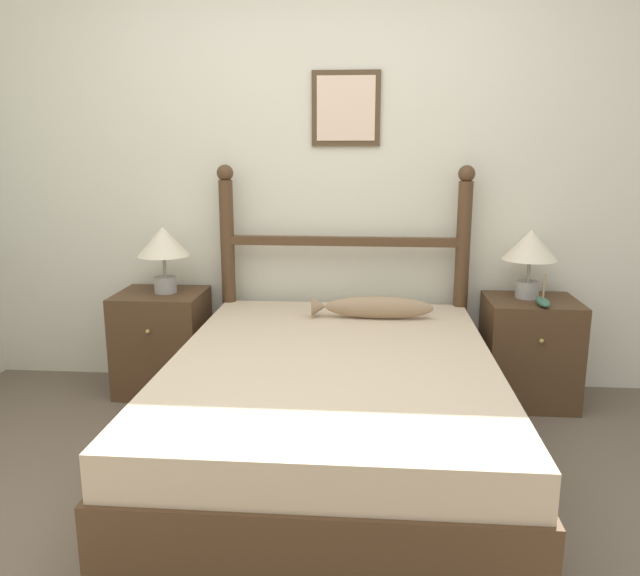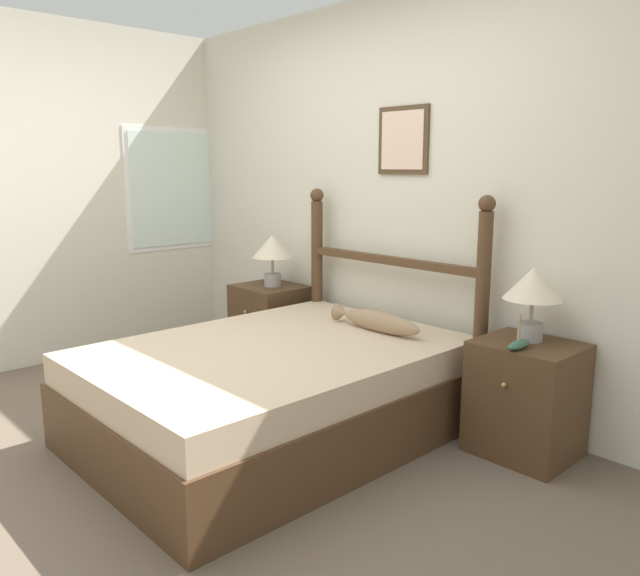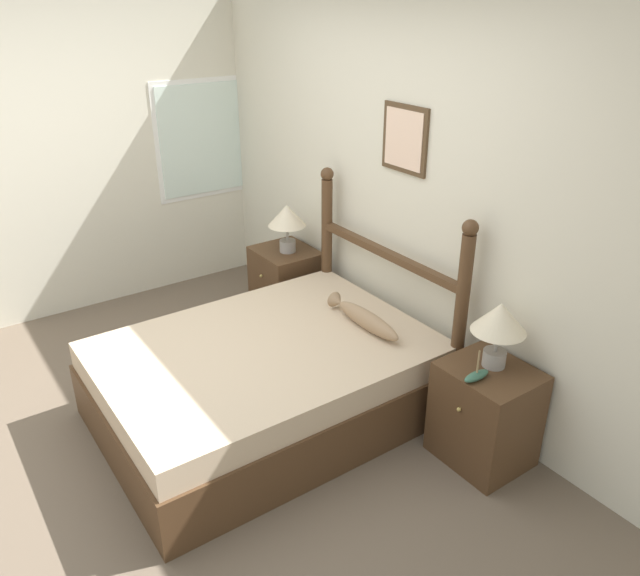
{
  "view_description": "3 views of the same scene",
  "coord_description": "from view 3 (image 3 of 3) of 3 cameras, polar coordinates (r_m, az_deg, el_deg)",
  "views": [
    {
      "loc": [
        0.27,
        -1.99,
        1.42
      ],
      "look_at": [
        0.03,
        1.01,
        0.74
      ],
      "focal_mm": 35.0,
      "sensor_mm": 36.0,
      "label": 1
    },
    {
      "loc": [
        2.68,
        -1.41,
        1.48
      ],
      "look_at": [
        0.05,
        1.05,
        0.78
      ],
      "focal_mm": 35.0,
      "sensor_mm": 36.0,
      "label": 2
    },
    {
      "loc": [
        3.0,
        -0.97,
        2.47
      ],
      "look_at": [
        0.06,
        1.09,
        0.76
      ],
      "focal_mm": 35.0,
      "sensor_mm": 36.0,
      "label": 3
    }
  ],
  "objects": [
    {
      "name": "headboard",
      "position": [
        4.23,
        6.02,
        0.97
      ],
      "size": [
        1.47,
        0.1,
        1.33
      ],
      "color": "#4C331E",
      "rests_on": "ground_plane"
    },
    {
      "name": "table_lamp_left",
      "position": [
        4.87,
        -3.04,
        6.39
      ],
      "size": [
        0.3,
        0.3,
        0.38
      ],
      "color": "gray",
      "rests_on": "nightstand_left"
    },
    {
      "name": "bed",
      "position": [
        3.97,
        -4.95,
        -8.42
      ],
      "size": [
        1.45,
        1.99,
        0.52
      ],
      "color": "#4C331E",
      "rests_on": "ground_plane"
    },
    {
      "name": "wall_back",
      "position": [
        4.21,
        6.79,
        8.87
      ],
      "size": [
        6.4,
        0.08,
        2.55
      ],
      "color": "beige",
      "rests_on": "ground_plane"
    },
    {
      "name": "nightstand_right",
      "position": [
        3.73,
        14.86,
        -11.1
      ],
      "size": [
        0.5,
        0.46,
        0.6
      ],
      "color": "#4C331E",
      "rests_on": "ground_plane"
    },
    {
      "name": "fish_pillow",
      "position": [
        3.99,
        4.04,
        -2.75
      ],
      "size": [
        0.65,
        0.11,
        0.12
      ],
      "color": "#997A5B",
      "rests_on": "bed"
    },
    {
      "name": "wall_left",
      "position": [
        5.36,
        -23.82,
        10.53
      ],
      "size": [
        0.08,
        6.4,
        2.55
      ],
      "color": "beige",
      "rests_on": "ground_plane"
    },
    {
      "name": "nightstand_left",
      "position": [
        5.11,
        -3.13,
        0.37
      ],
      "size": [
        0.5,
        0.46,
        0.6
      ],
      "color": "#4C331E",
      "rests_on": "ground_plane"
    },
    {
      "name": "model_boat",
      "position": [
        3.45,
        14.12,
        -7.76
      ],
      "size": [
        0.06,
        0.17,
        0.18
      ],
      "color": "#386651",
      "rests_on": "nightstand_right"
    },
    {
      "name": "table_lamp_right",
      "position": [
        3.47,
        16.08,
        -2.95
      ],
      "size": [
        0.3,
        0.3,
        0.38
      ],
      "color": "gray",
      "rests_on": "nightstand_right"
    },
    {
      "name": "ground_plane",
      "position": [
        4.0,
        -13.76,
        -13.44
      ],
      "size": [
        16.0,
        16.0,
        0.0
      ],
      "primitive_type": "plane",
      "color": "brown"
    }
  ]
}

